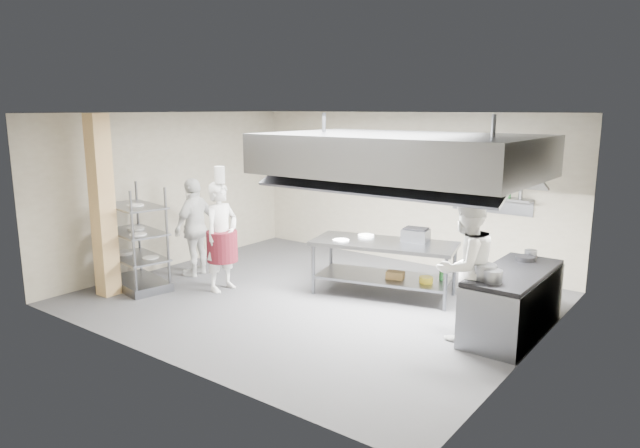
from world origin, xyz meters
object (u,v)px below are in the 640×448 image
Objects in this scene: stockpot at (485,272)px; chef_head at (222,237)px; chef_plating at (195,227)px; island at (384,268)px; cooking_range at (512,304)px; chef_line at (465,268)px; pass_rack at (136,238)px; griddle at (416,235)px.

chef_head is at bearing -174.44° from stockpot.
chef_plating is 6.36× the size of stockpot.
island is 1.18× the size of cooking_range.
chef_head is 4.18m from chef_line.
stockpot is at bearing 23.11° from pass_rack.
island is 2.31m from cooking_range.
griddle is at bearing -58.27° from chef_head.
cooking_range is 4.77m from chef_head.
pass_rack is 0.98× the size of chef_plating.
island is at bearing 42.77° from pass_rack.
chef_head reaches higher than pass_rack.
chef_head reaches higher than cooking_range.
pass_rack is 6.25× the size of stockpot.
cooking_range is 0.93m from chef_line.
chef_line is (5.39, 1.32, 0.08)m from pass_rack.
chef_head is 0.95× the size of chef_line.
pass_rack is 4.29× the size of griddle.
cooking_range is at bearing 73.96° from stockpot.
stockpot is (-0.18, -0.63, 0.58)m from cooking_range.
chef_line is (-0.48, -0.56, 0.56)m from cooking_range.
griddle reaches higher than stockpot.
pass_rack is at bearing -19.25° from chef_plating.
pass_rack is 5.55m from chef_line.
stockpot is at bearing 98.65° from chef_line.
cooking_range is at bearing 28.50° from pass_rack.
chef_plating is (-3.40, -1.09, 0.46)m from island.
pass_rack is at bearing 122.20° from chef_head.
griddle is at bearing 43.68° from pass_rack.
cooking_range is at bearing 161.14° from chef_line.
chef_line is at bearing -51.42° from griddle.
island is 1.27× the size of chef_head.
chef_line is at bearing 24.46° from pass_rack.
chef_line is 1.89m from griddle.
cooking_range is 1.09× the size of chef_plating.
chef_line is at bearing -84.18° from chef_head.
chef_head reaches higher than stockpot.
pass_rack is 4.75m from griddle.
chef_line is (1.80, -0.93, 0.52)m from island.
island is 2.09m from chef_line.
chef_plating is (-1.05, 0.34, -0.02)m from chef_head.
chef_plating is 5.50m from stockpot.
island is 1.29× the size of chef_plating.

